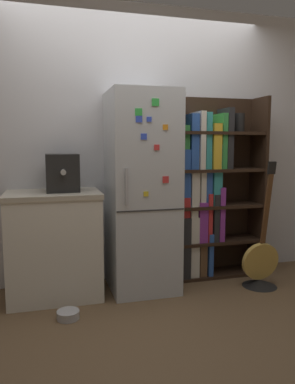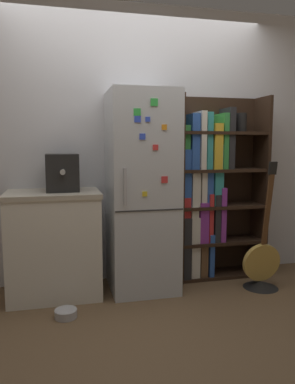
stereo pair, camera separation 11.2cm
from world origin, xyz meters
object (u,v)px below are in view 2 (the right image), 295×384
object	(u,v)px
guitar	(261,270)
pet_bowl	(66,313)
espresso_machine	(62,173)
refrigerator	(142,192)
bookshelf	(208,192)

from	to	relation	value
guitar	pet_bowl	world-z (taller)	guitar
espresso_machine	refrigerator	bearing A→B (deg)	-3.97
refrigerator	bookshelf	distance (m)	0.72
espresso_machine	guitar	world-z (taller)	espresso_machine
refrigerator	bookshelf	bearing A→B (deg)	12.78
refrigerator	pet_bowl	bearing A→B (deg)	-146.14
bookshelf	pet_bowl	size ratio (longest dim) A/B	10.25
refrigerator	pet_bowl	world-z (taller)	refrigerator
refrigerator	guitar	xyz separation A→B (m)	(1.06, -0.27, -0.71)
refrigerator	bookshelf	size ratio (longest dim) A/B	1.00
refrigerator	pet_bowl	distance (m)	1.19
refrigerator	espresso_machine	bearing A→B (deg)	176.03
refrigerator	pet_bowl	xyz separation A→B (m)	(-0.69, -0.47, -0.85)
bookshelf	guitar	world-z (taller)	bookshelf
bookshelf	espresso_machine	bearing A→B (deg)	-175.42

